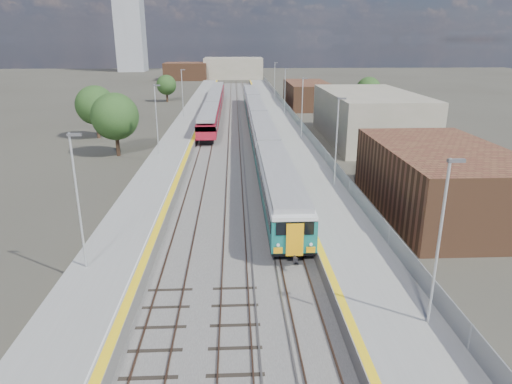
{
  "coord_description": "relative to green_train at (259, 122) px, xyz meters",
  "views": [
    {
      "loc": [
        -1.88,
        -15.05,
        12.96
      ],
      "look_at": [
        -0.36,
        17.03,
        2.2
      ],
      "focal_mm": 32.0,
      "sensor_mm": 36.0,
      "label": 1
    }
  ],
  "objects": [
    {
      "name": "tree_a",
      "position": [
        -17.04,
        -9.69,
        2.45
      ],
      "size": [
        5.39,
        5.39,
        7.3
      ],
      "color": "#382619",
      "rests_on": "ground"
    },
    {
      "name": "green_train",
      "position": [
        0.0,
        0.0,
        0.0
      ],
      "size": [
        2.77,
        77.04,
        3.04
      ],
      "color": "black",
      "rests_on": "ground"
    },
    {
      "name": "platform_right",
      "position": [
        3.78,
        5.01,
        -1.61
      ],
      "size": [
        4.7,
        155.0,
        8.52
      ],
      "color": "slate",
      "rests_on": "ground"
    },
    {
      "name": "tracks",
      "position": [
        -3.15,
        6.69,
        -2.04
      ],
      "size": [
        8.96,
        160.0,
        0.17
      ],
      "color": "#4C3323",
      "rests_on": "ground"
    },
    {
      "name": "tree_c",
      "position": [
        -18.0,
        39.11,
        1.49
      ],
      "size": [
        4.26,
        4.26,
        5.78
      ],
      "color": "#382619",
      "rests_on": "ground"
    },
    {
      "name": "red_train",
      "position": [
        -7.0,
        20.77,
        -0.17
      ],
      "size": [
        2.65,
        53.79,
        3.34
      ],
      "color": "black",
      "rests_on": "ground"
    },
    {
      "name": "tree_b",
      "position": [
        -22.17,
        0.62,
        2.37
      ],
      "size": [
        5.29,
        5.29,
        7.16
      ],
      "color": "#382619",
      "rests_on": "ground"
    },
    {
      "name": "ground",
      "position": [
        -1.5,
        2.51,
        -2.14
      ],
      "size": [
        320.0,
        320.0,
        0.0
      ],
      "primitive_type": "plane",
      "color": "#47443A",
      "rests_on": "ground"
    },
    {
      "name": "buildings",
      "position": [
        -19.62,
        91.11,
        8.56
      ],
      "size": [
        72.0,
        185.5,
        40.0
      ],
      "color": "brown",
      "rests_on": "ground"
    },
    {
      "name": "platform_left",
      "position": [
        -10.55,
        5.0,
        -1.63
      ],
      "size": [
        4.3,
        155.0,
        8.52
      ],
      "color": "slate",
      "rests_on": "ground"
    },
    {
      "name": "ballast_bed",
      "position": [
        -3.75,
        5.01,
        -2.11
      ],
      "size": [
        10.5,
        155.0,
        0.06
      ],
      "primitive_type": "cube",
      "color": "#565451",
      "rests_on": "ground"
    },
    {
      "name": "tree_d",
      "position": [
        22.25,
        24.98,
        1.82
      ],
      "size": [
        4.65,
        4.65,
        6.3
      ],
      "color": "#382619",
      "rests_on": "ground"
    }
  ]
}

